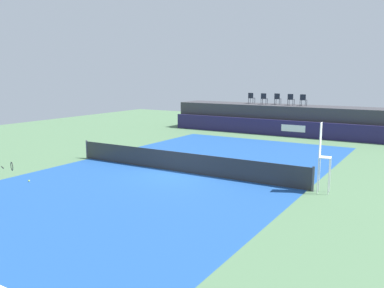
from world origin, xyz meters
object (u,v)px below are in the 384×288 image
spectator_chair_far_right (303,99)px  net_post_far (313,179)px  umpire_chair (322,153)px  net_post_near (87,149)px  spectator_chair_right (291,99)px  spectator_chair_left (264,98)px  spectator_chair_center (278,98)px  spectator_chair_far_left (251,98)px  tennis_ball (29,181)px

spectator_chair_far_right → net_post_far: bearing=-72.2°
umpire_chair → net_post_near: 12.75m
spectator_chair_right → net_post_far: spectator_chair_right is taller
net_post_near → umpire_chair: bearing=-0.0°
spectator_chair_left → net_post_near: bearing=-105.9°
spectator_chair_center → spectator_chair_right: same height
net_post_far → spectator_chair_center: bearing=114.4°
net_post_far → net_post_near: bearing=180.0°
spectator_chair_far_left → spectator_chair_far_right: size_ratio=1.00×
spectator_chair_far_left → tennis_ball: spectator_chair_far_left is taller
umpire_chair → spectator_chair_center: bearing=115.3°
spectator_chair_far_right → net_post_near: bearing=-116.5°
spectator_chair_far_left → tennis_ball: size_ratio=13.06×
spectator_chair_far_left → tennis_ball: (-1.61, -20.37, -2.66)m
tennis_ball → spectator_chair_far_right: bearing=73.3°
spectator_chair_left → spectator_chair_center: (1.03, 0.29, 0.00)m
spectator_chair_far_left → tennis_ball: 20.61m
net_post_near → tennis_ball: net_post_near is taller
spectator_chair_center → net_post_near: 16.56m
spectator_chair_center → tennis_ball: (-3.84, -20.42, -2.66)m
spectator_chair_far_left → spectator_chair_right: (3.38, -0.15, 0.00)m
spectator_chair_far_left → spectator_chair_left: same height
spectator_chair_left → umpire_chair: spectator_chair_left is taller
net_post_near → net_post_far: same height
spectator_chair_far_left → net_post_far: spectator_chair_far_left is taller
umpire_chair → tennis_ball: bearing=-156.3°
net_post_near → tennis_ball: bearing=-72.7°
spectator_chair_far_right → tennis_ball: spectator_chair_far_right is taller
spectator_chair_center → spectator_chair_far_right: bearing=-9.4°
net_post_near → spectator_chair_left: bearing=74.1°
spectator_chair_right → net_post_near: size_ratio=0.89×
spectator_chair_left → net_post_far: size_ratio=0.89×
spectator_chair_right → umpire_chair: spectator_chair_right is taller
spectator_chair_far_right → net_post_far: size_ratio=0.89×
spectator_chair_center → spectator_chair_right: bearing=-9.9°
spectator_chair_left → spectator_chair_right: size_ratio=1.00×
spectator_chair_far_right → net_post_far: (4.85, -15.14, -2.19)m
spectator_chair_right → spectator_chair_far_right: 1.03m
spectator_chair_far_right → umpire_chair: 16.05m
spectator_chair_right → net_post_far: (5.87, -15.30, -2.19)m
spectator_chair_far_left → spectator_chair_center: bearing=1.3°
umpire_chair → net_post_far: bearing=178.0°
net_post_near → tennis_ball: 5.17m
spectator_chair_far_left → spectator_chair_center: (2.23, 0.05, 0.00)m
spectator_chair_left → net_post_near: spectator_chair_left is taller
spectator_chair_far_left → spectator_chair_right: size_ratio=1.00×
net_post_near → tennis_ball: size_ratio=14.71×
spectator_chair_right → spectator_chair_far_right: bearing=-8.9°
spectator_chair_right → spectator_chair_far_left: bearing=177.5°
spectator_chair_far_right → umpire_chair: (5.16, -15.16, -1.11)m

